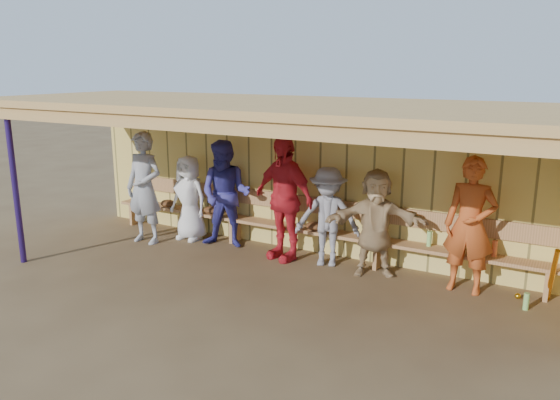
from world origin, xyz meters
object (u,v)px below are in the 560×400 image
(player_b, at_px, (189,198))
(player_d, at_px, (283,198))
(bench, at_px, (303,222))
(player_f, at_px, (376,223))
(player_c, at_px, (226,194))
(player_a, at_px, (144,188))
(player_g, at_px, (470,225))
(player_e, at_px, (328,217))

(player_b, xyz_separation_m, player_d, (1.91, -0.07, 0.23))
(player_b, bearing_deg, bench, 11.91)
(player_f, height_order, bench, player_f)
(player_c, bearing_deg, bench, -0.04)
(player_a, xyz_separation_m, player_b, (0.55, 0.50, -0.21))
(player_b, height_order, player_g, player_g)
(player_c, distance_m, player_e, 1.85)
(player_a, bearing_deg, player_c, 18.08)
(player_e, bearing_deg, player_d, 168.13)
(player_d, bearing_deg, player_e, 20.30)
(player_c, distance_m, player_d, 1.13)
(player_c, bearing_deg, player_a, -173.99)
(player_c, relative_size, player_g, 0.98)
(bench, bearing_deg, player_e, -28.38)
(player_g, bearing_deg, bench, 174.67)
(player_b, xyz_separation_m, bench, (2.07, 0.31, -0.22))
(player_e, distance_m, player_f, 0.76)
(player_b, distance_m, player_d, 1.93)
(player_c, distance_m, player_g, 3.90)
(player_a, relative_size, player_f, 1.22)
(player_a, distance_m, player_g, 5.26)
(player_a, xyz_separation_m, player_e, (3.18, 0.50, -0.20))
(player_f, distance_m, player_g, 1.30)
(player_a, relative_size, bench, 0.25)
(player_a, height_order, player_g, player_a)
(player_a, height_order, player_e, player_a)
(player_e, xyz_separation_m, bench, (-0.57, 0.31, -0.23))
(player_g, bearing_deg, player_c, -178.45)
(player_g, bearing_deg, player_d, -177.25)
(player_b, distance_m, bench, 2.10)
(player_d, bearing_deg, player_a, -155.16)
(player_d, bearing_deg, bench, 81.89)
(player_g, xyz_separation_m, bench, (-2.62, 0.31, -0.39))
(player_b, xyz_separation_m, player_e, (2.63, 0.00, 0.02))
(player_c, height_order, player_f, player_c)
(player_c, bearing_deg, player_g, -13.84)
(player_a, xyz_separation_m, player_f, (3.95, 0.48, -0.17))
(player_b, bearing_deg, player_g, 3.51)
(player_a, bearing_deg, player_e, 6.99)
(player_a, xyz_separation_m, player_d, (2.46, 0.43, 0.02))
(player_f, bearing_deg, player_b, 156.04)
(player_a, height_order, player_c, player_a)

